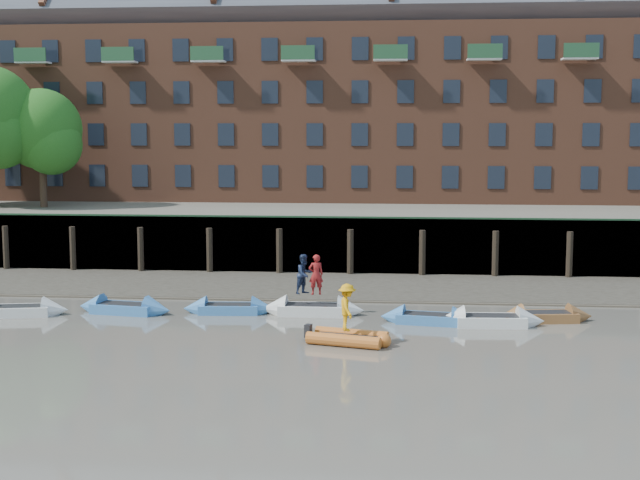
# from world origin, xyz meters

# --- Properties ---
(ground) EXTENTS (220.00, 220.00, 0.00)m
(ground) POSITION_xyz_m (0.00, 0.00, 0.00)
(ground) COLOR #666157
(ground) RESTS_ON ground
(foreshore) EXTENTS (110.00, 8.00, 0.50)m
(foreshore) POSITION_xyz_m (0.00, 18.00, 0.00)
(foreshore) COLOR #3D382F
(foreshore) RESTS_ON ground
(mud_band) EXTENTS (110.00, 1.60, 0.10)m
(mud_band) POSITION_xyz_m (0.00, 14.60, 0.00)
(mud_band) COLOR #4C4336
(mud_band) RESTS_ON ground
(river_wall) EXTENTS (110.00, 1.23, 3.30)m
(river_wall) POSITION_xyz_m (-0.00, 22.38, 1.59)
(river_wall) COLOR #2D2A26
(river_wall) RESTS_ON ground
(bank_terrace) EXTENTS (110.00, 28.00, 3.20)m
(bank_terrace) POSITION_xyz_m (0.00, 36.00, 1.60)
(bank_terrace) COLOR #5E594D
(bank_terrace) RESTS_ON ground
(apartment_terrace) EXTENTS (80.60, 15.56, 20.98)m
(apartment_terrace) POSITION_xyz_m (-0.00, 36.99, 12.82)
(apartment_terrace) COLOR brown
(apartment_terrace) RESTS_ON bank_terrace
(rowboat_0) EXTENTS (4.47, 2.08, 1.25)m
(rowboat_0) POSITION_xyz_m (-15.91, 9.57, 0.22)
(rowboat_0) COLOR silver
(rowboat_0) RESTS_ON ground
(rowboat_1) EXTENTS (4.52, 1.94, 1.27)m
(rowboat_1) POSITION_xyz_m (-11.42, 10.52, 0.22)
(rowboat_1) COLOR #3A76B7
(rowboat_1) RESTS_ON ground
(rowboat_2) EXTENTS (4.16, 1.46, 1.19)m
(rowboat_2) POSITION_xyz_m (-6.77, 10.92, 0.21)
(rowboat_2) COLOR #3A76B7
(rowboat_2) RESTS_ON ground
(rowboat_3) EXTENTS (4.58, 1.35, 1.33)m
(rowboat_3) POSITION_xyz_m (-3.05, 10.96, 0.23)
(rowboat_3) COLOR silver
(rowboat_3) RESTS_ON ground
(rowboat_4) EXTENTS (4.19, 1.79, 1.18)m
(rowboat_4) POSITION_xyz_m (1.99, 9.63, 0.21)
(rowboat_4) COLOR #3A76B7
(rowboat_4) RESTS_ON ground
(rowboat_5) EXTENTS (4.49, 1.51, 1.29)m
(rowboat_5) POSITION_xyz_m (4.58, 9.38, 0.23)
(rowboat_5) COLOR silver
(rowboat_5) RESTS_ON ground
(rowboat_6) EXTENTS (4.20, 1.79, 1.18)m
(rowboat_6) POSITION_xyz_m (6.98, 10.47, 0.21)
(rowboat_6) COLOR brown
(rowboat_6) RESTS_ON ground
(rib_tender) EXTENTS (3.27, 2.20, 0.55)m
(rib_tender) POSITION_xyz_m (-1.04, 5.69, 0.24)
(rib_tender) COLOR #C76623
(rib_tender) RESTS_ON ground
(person_rower_a) EXTENTS (0.75, 0.60, 1.79)m
(person_rower_a) POSITION_xyz_m (-2.89, 11.02, 1.79)
(person_rower_a) COLOR maroon
(person_rower_a) RESTS_ON rowboat_3
(person_rower_b) EXTENTS (1.07, 1.10, 1.78)m
(person_rower_b) POSITION_xyz_m (-3.42, 11.14, 1.78)
(person_rower_b) COLOR #19233F
(person_rower_b) RESTS_ON rowboat_3
(person_rib_crew) EXTENTS (0.91, 1.29, 1.80)m
(person_rib_crew) POSITION_xyz_m (-1.19, 5.71, 1.42)
(person_rib_crew) COLOR orange
(person_rib_crew) RESTS_ON rib_tender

